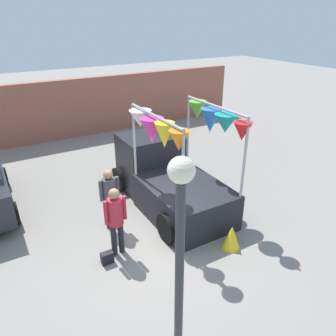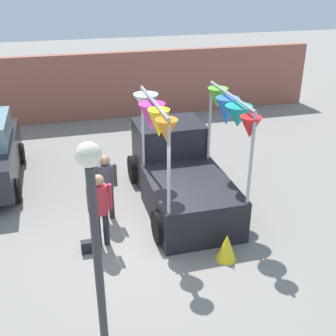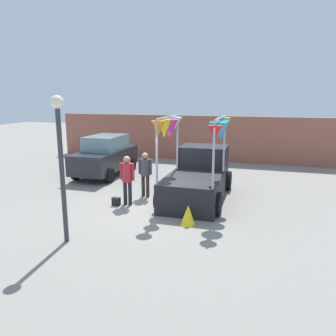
{
  "view_description": "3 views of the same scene",
  "coord_description": "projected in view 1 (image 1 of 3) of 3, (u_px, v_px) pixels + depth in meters",
  "views": [
    {
      "loc": [
        -3.06,
        -5.99,
        5.12
      ],
      "look_at": [
        0.88,
        0.76,
        1.45
      ],
      "focal_mm": 35.0,
      "sensor_mm": 36.0,
      "label": 1
    },
    {
      "loc": [
        -1.56,
        -7.86,
        5.55
      ],
      "look_at": [
        0.77,
        0.81,
        1.26
      ],
      "focal_mm": 45.0,
      "sensor_mm": 36.0,
      "label": 2
    },
    {
      "loc": [
        3.51,
        -10.1,
        3.71
      ],
      "look_at": [
        0.37,
        0.42,
        1.29
      ],
      "focal_mm": 35.0,
      "sensor_mm": 36.0,
      "label": 3
    }
  ],
  "objects": [
    {
      "name": "person_vendor",
      "position": [
        110.0,
        194.0,
        8.29
      ],
      "size": [
        0.53,
        0.34,
        1.68
      ],
      "color": "#2D2823",
      "rests_on": "ground"
    },
    {
      "name": "ground_plane",
      "position": [
        153.0,
        239.0,
        8.25
      ],
      "size": [
        60.0,
        60.0,
        0.0
      ],
      "primitive_type": "plane",
      "color": "gray"
    },
    {
      "name": "folded_kite_bundle_sunflower",
      "position": [
        232.0,
        237.0,
        7.83
      ],
      "size": [
        0.54,
        0.54,
        0.6
      ],
      "primitive_type": "cone",
      "rotation": [
        0.0,
        0.0,
        1.29
      ],
      "color": "yellow",
      "rests_on": "ground"
    },
    {
      "name": "brick_boundary_wall",
      "position": [
        61.0,
        110.0,
        14.48
      ],
      "size": [
        18.0,
        0.36,
        2.6
      ],
      "primitive_type": "cube",
      "color": "#9E5947",
      "rests_on": "ground"
    },
    {
      "name": "street_lamp",
      "position": [
        180.0,
        251.0,
        4.07
      ],
      "size": [
        0.32,
        0.32,
        3.73
      ],
      "color": "#333338",
      "rests_on": "ground"
    },
    {
      "name": "vendor_truck",
      "position": [
        167.0,
        173.0,
        9.54
      ],
      "size": [
        2.54,
        4.09,
        3.06
      ],
      "color": "black",
      "rests_on": "ground"
    },
    {
      "name": "person_customer",
      "position": [
        116.0,
        215.0,
        7.33
      ],
      "size": [
        0.53,
        0.34,
        1.72
      ],
      "color": "black",
      "rests_on": "ground"
    },
    {
      "name": "handbag",
      "position": [
        107.0,
        258.0,
        7.39
      ],
      "size": [
        0.28,
        0.16,
        0.28
      ],
      "primitive_type": "cube",
      "color": "black",
      "rests_on": "ground"
    }
  ]
}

